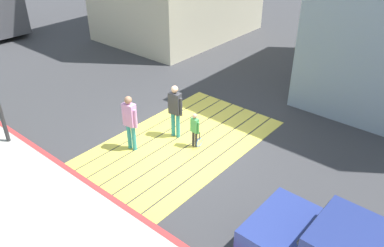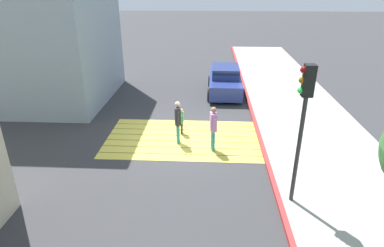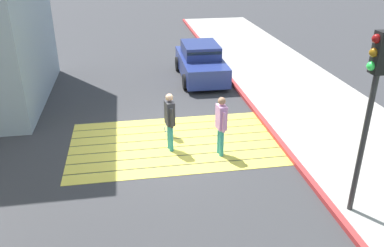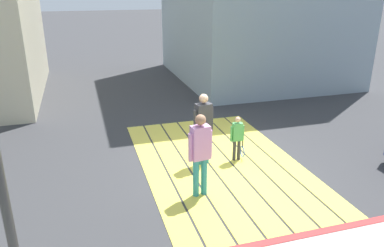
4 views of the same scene
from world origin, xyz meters
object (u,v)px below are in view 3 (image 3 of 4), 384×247
at_px(car_parked_near_curb, 201,62).
at_px(traffic_light_corner, 373,91).
at_px(pedestrian_adult_trailing, 170,118).
at_px(pedestrian_child_with_racket, 169,118).
at_px(pedestrian_adult_lead, 221,122).

distance_m(car_parked_near_curb, traffic_light_corner, 10.65).
bearing_deg(pedestrian_adult_trailing, pedestrian_child_with_racket, -94.80).
bearing_deg(car_parked_near_curb, pedestrian_adult_lead, 84.04).
height_order(traffic_light_corner, pedestrian_child_with_racket, traffic_light_corner).
bearing_deg(pedestrian_adult_lead, traffic_light_corner, 125.91).
height_order(car_parked_near_curb, pedestrian_adult_lead, pedestrian_adult_lead).
bearing_deg(traffic_light_corner, pedestrian_adult_trailing, -45.04).
xyz_separation_m(car_parked_near_curb, pedestrian_adult_trailing, (2.15, 6.54, 0.32)).
relative_size(traffic_light_corner, pedestrian_child_with_racket, 3.61).
relative_size(car_parked_near_curb, pedestrian_adult_trailing, 2.39).
xyz_separation_m(pedestrian_adult_lead, pedestrian_child_with_racket, (1.34, -1.42, -0.41)).
xyz_separation_m(car_parked_near_curb, pedestrian_child_with_racket, (2.08, 5.67, -0.08)).
height_order(pedestrian_adult_trailing, pedestrian_child_with_racket, pedestrian_adult_trailing).
distance_m(car_parked_near_curb, pedestrian_adult_lead, 7.13).
bearing_deg(pedestrian_child_with_racket, car_parked_near_curb, -110.16).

